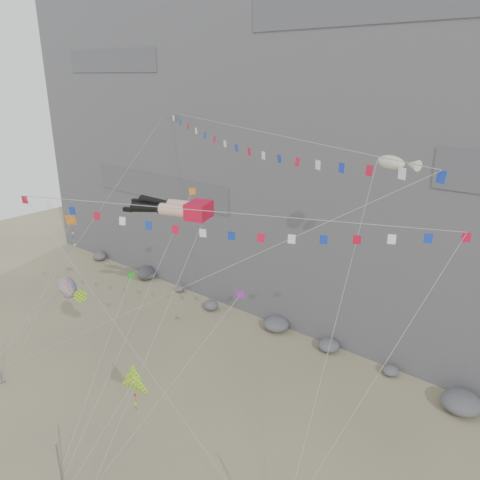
{
  "coord_description": "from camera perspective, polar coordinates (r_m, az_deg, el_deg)",
  "views": [
    {
      "loc": [
        23.52,
        -17.7,
        24.43
      ],
      "look_at": [
        1.8,
        9.0,
        12.28
      ],
      "focal_mm": 35.0,
      "sensor_mm": 36.0,
      "label": 1
    }
  ],
  "objects": [
    {
      "name": "ground",
      "position": [
        38.25,
        -11.4,
        -20.7
      ],
      "size": [
        120.0,
        120.0,
        0.0
      ],
      "primitive_type": "plane",
      "color": "gray",
      "rests_on": "ground"
    },
    {
      "name": "cliff",
      "position": [
        54.99,
        14.66,
        19.46
      ],
      "size": [
        80.0,
        28.0,
        50.0
      ],
      "primitive_type": "cube",
      "color": "slate",
      "rests_on": "ground"
    },
    {
      "name": "talus_boulders",
      "position": [
        48.22,
        4.42,
        -10.23
      ],
      "size": [
        60.0,
        3.0,
        1.2
      ],
      "primitive_type": null,
      "color": "#5C5D61",
      "rests_on": "ground"
    },
    {
      "name": "anchor_pole_center",
      "position": [
        32.74,
        -21.01,
        -24.97
      ],
      "size": [
        0.12,
        0.12,
        4.35
      ],
      "primitive_type": "cylinder",
      "color": "gray",
      "rests_on": "ground"
    },
    {
      "name": "legs_kite",
      "position": [
        35.48,
        -7.84,
        3.88
      ],
      "size": [
        8.92,
        14.66,
        20.26
      ],
      "rotation": [
        0.0,
        0.0,
        0.32
      ],
      "color": "red",
      "rests_on": "ground"
    },
    {
      "name": "flag_banner_upper",
      "position": [
        36.53,
        0.28,
        13.5
      ],
      "size": [
        34.23,
        23.73,
        30.19
      ],
      "color": "red",
      "rests_on": "ground"
    },
    {
      "name": "flag_banner_lower",
      "position": [
        28.77,
        -2.87,
        3.42
      ],
      "size": [
        26.13,
        11.04,
        19.24
      ],
      "color": "red",
      "rests_on": "ground"
    },
    {
      "name": "harlequin_kite",
      "position": [
        42.7,
        -19.94,
        2.23
      ],
      "size": [
        3.14,
        6.8,
        14.07
      ],
      "color": "red",
      "rests_on": "ground"
    },
    {
      "name": "fish_windsock",
      "position": [
        39.57,
        -20.28,
        -5.48
      ],
      "size": [
        9.12,
        6.17,
        11.99
      ],
      "color": "#FF660D",
      "rests_on": "ground"
    },
    {
      "name": "delta_kite",
      "position": [
        31.87,
        -12.88,
        -16.56
      ],
      "size": [
        2.73,
        6.05,
        8.36
      ],
      "color": "yellow",
      "rests_on": "ground"
    },
    {
      "name": "blimp_windsock",
      "position": [
        32.75,
        17.88,
        8.88
      ],
      "size": [
        3.62,
        15.75,
        23.93
      ],
      "color": "beige",
      "rests_on": "ground"
    },
    {
      "name": "small_kite_a",
      "position": [
        38.73,
        -6.07,
        5.39
      ],
      "size": [
        4.26,
        16.84,
        22.57
      ],
      "color": "orange",
      "rests_on": "ground"
    },
    {
      "name": "small_kite_b",
      "position": [
        31.99,
        -0.23,
        -7.03
      ],
      "size": [
        4.16,
        10.52,
        14.7
      ],
      "color": "purple",
      "rests_on": "ground"
    },
    {
      "name": "small_kite_c",
      "position": [
        35.17,
        -13.27,
        -4.68
      ],
      "size": [
        2.64,
        9.06,
        13.67
      ],
      "color": "#1CA118",
      "rests_on": "ground"
    }
  ]
}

